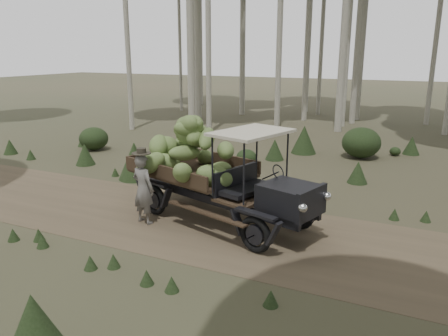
{
  "coord_description": "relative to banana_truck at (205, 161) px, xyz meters",
  "views": [
    {
      "loc": [
        3.85,
        -8.94,
        4.2
      ],
      "look_at": [
        -0.54,
        0.44,
        1.41
      ],
      "focal_mm": 35.0,
      "sensor_mm": 36.0,
      "label": 1
    }
  ],
  "objects": [
    {
      "name": "farmer",
      "position": [
        -1.21,
        -1.02,
        -0.6
      ],
      "size": [
        0.71,
        0.55,
        1.93
      ],
      "rotation": [
        0.0,
        0.0,
        2.96
      ],
      "color": "#605C58",
      "rests_on": "ground"
    },
    {
      "name": "ground",
      "position": [
        1.12,
        -0.54,
        -1.51
      ],
      "size": [
        120.0,
        120.0,
        0.0
      ],
      "primitive_type": "plane",
      "color": "#473D2B",
      "rests_on": "ground"
    },
    {
      "name": "banana_truck",
      "position": [
        0.0,
        0.0,
        0.0
      ],
      "size": [
        5.56,
        3.24,
        2.72
      ],
      "rotation": [
        0.0,
        0.0,
        -0.3
      ],
      "color": "black",
      "rests_on": "ground"
    },
    {
      "name": "dirt_track",
      "position": [
        1.12,
        -0.54,
        -1.51
      ],
      "size": [
        70.0,
        4.0,
        0.01
      ],
      "primitive_type": "cube",
      "color": "brown",
      "rests_on": "ground"
    },
    {
      "name": "undergrowth",
      "position": [
        1.75,
        0.31,
        -0.98
      ],
      "size": [
        22.78,
        21.14,
        1.29
      ],
      "color": "#233319",
      "rests_on": "ground"
    }
  ]
}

